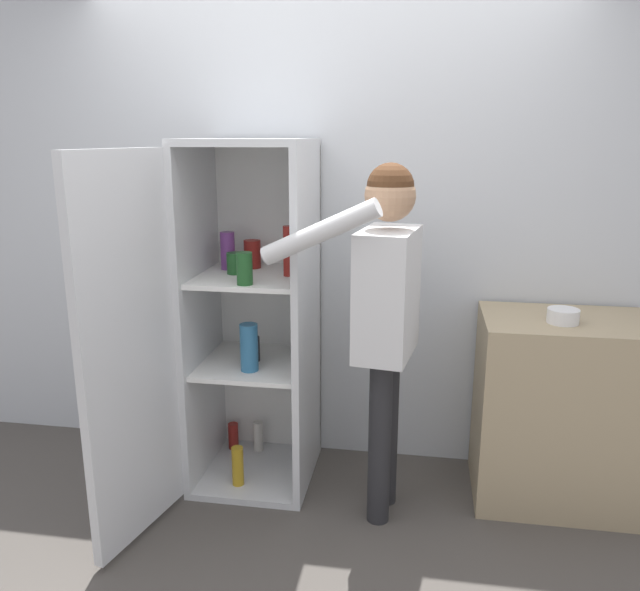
% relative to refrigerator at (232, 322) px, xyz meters
% --- Properties ---
extents(ground_plane, '(12.00, 12.00, 0.00)m').
position_rel_refrigerator_xyz_m(ground_plane, '(0.42, -0.53, -0.88)').
color(ground_plane, '#4C4742').
extents(wall_back, '(7.00, 0.06, 2.55)m').
position_rel_refrigerator_xyz_m(wall_back, '(0.42, 0.45, 0.39)').
color(wall_back, silver).
rests_on(wall_back, ground_plane).
extents(refrigerator, '(0.76, 1.21, 1.77)m').
position_rel_refrigerator_xyz_m(refrigerator, '(0.00, 0.00, 0.00)').
color(refrigerator, silver).
rests_on(refrigerator, ground_plane).
extents(person, '(0.69, 0.54, 1.67)m').
position_rel_refrigerator_xyz_m(person, '(0.77, -0.15, 0.19)').
color(person, '#262628').
rests_on(person, ground_plane).
extents(counter, '(0.80, 0.55, 0.94)m').
position_rel_refrigerator_xyz_m(counter, '(1.62, 0.12, -0.41)').
color(counter, tan).
rests_on(counter, ground_plane).
extents(bowl, '(0.14, 0.14, 0.07)m').
position_rel_refrigerator_xyz_m(bowl, '(1.58, 0.05, 0.09)').
color(bowl, white).
rests_on(bowl, counter).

